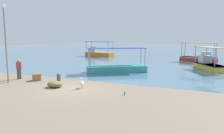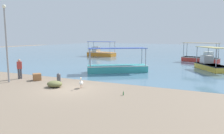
{
  "view_description": "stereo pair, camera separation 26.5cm",
  "coord_description": "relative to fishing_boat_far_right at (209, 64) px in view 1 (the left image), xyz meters",
  "views": [
    {
      "loc": [
        8.68,
        -12.17,
        3.59
      ],
      "look_at": [
        1.37,
        3.9,
        1.11
      ],
      "focal_mm": 35.0,
      "sensor_mm": 36.0,
      "label": 1
    },
    {
      "loc": [
        8.92,
        -12.06,
        3.59
      ],
      "look_at": [
        1.37,
        3.9,
        1.11
      ],
      "focal_mm": 35.0,
      "sensor_mm": 36.0,
      "label": 2
    }
  ],
  "objects": [
    {
      "name": "fishing_boat_center",
      "position": [
        -1.35,
        7.29,
        0.03
      ],
      "size": [
        5.22,
        2.84,
        2.71
      ],
      "color": "red",
      "rests_on": "harbor_water"
    },
    {
      "name": "pelican",
      "position": [
        -7.99,
        -13.17,
        -0.2
      ],
      "size": [
        0.52,
        0.74,
        0.8
      ],
      "color": "#E0997A",
      "rests_on": "ground"
    },
    {
      "name": "fishing_boat_far_right",
      "position": [
        0.0,
        0.0,
        0.0
      ],
      "size": [
        3.73,
        4.79,
        2.45
      ],
      "color": "gold",
      "rests_on": "harbor_water"
    },
    {
      "name": "cargo_crate",
      "position": [
        -12.83,
        -12.39,
        -0.3
      ],
      "size": [
        0.92,
        0.91,
        0.55
      ],
      "primitive_type": "cube",
      "rotation": [
        0.0,
        0.0,
        2.44
      ],
      "color": "#946239",
      "rests_on": "ground"
    },
    {
      "name": "ground",
      "position": [
        -8.56,
        -13.7,
        -0.57
      ],
      "size": [
        120.0,
        120.0,
        0.0
      ],
      "primitive_type": "plane",
      "color": "#826F5B"
    },
    {
      "name": "fishing_boat_far_left",
      "position": [
        -18.66,
        9.56,
        0.06
      ],
      "size": [
        5.46,
        2.53,
        2.66
      ],
      "color": "orange",
      "rests_on": "harbor_water"
    },
    {
      "name": "glass_bottle",
      "position": [
        -4.59,
        -13.67,
        -0.46
      ],
      "size": [
        0.07,
        0.07,
        0.27
      ],
      "color": "#3F7F4C",
      "rests_on": "ground"
    },
    {
      "name": "harbor_water",
      "position": [
        -8.56,
        34.3,
        -0.57
      ],
      "size": [
        110.0,
        90.0,
        0.0
      ],
      "primitive_type": "cube",
      "color": "slate",
      "rests_on": "ground"
    },
    {
      "name": "fishing_boat_near_right",
      "position": [
        -8.5,
        -5.8,
        -0.05
      ],
      "size": [
        5.92,
        4.71,
        2.44
      ],
      "color": "teal",
      "rests_on": "harbor_water"
    },
    {
      "name": "fisherman_standing",
      "position": [
        -14.62,
        -12.53,
        0.34
      ],
      "size": [
        0.44,
        0.44,
        1.69
      ],
      "color": "#43444D",
      "rests_on": "ground"
    },
    {
      "name": "lamp_post",
      "position": [
        -14.28,
        -13.93,
        2.78
      ],
      "size": [
        0.28,
        0.28,
        5.98
      ],
      "color": "gray",
      "rests_on": "ground"
    },
    {
      "name": "mooring_bollard",
      "position": [
        -10.7,
        -12.25,
        -0.19
      ],
      "size": [
        0.31,
        0.31,
        0.72
      ],
      "color": "#47474C",
      "rests_on": "ground"
    },
    {
      "name": "net_pile",
      "position": [
        -9.87,
        -13.73,
        -0.34
      ],
      "size": [
        1.14,
        0.97,
        0.45
      ],
      "primitive_type": "ellipsoid",
      "color": "olive",
      "rests_on": "ground"
    }
  ]
}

